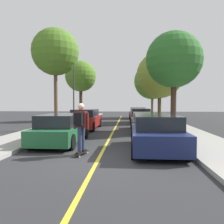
# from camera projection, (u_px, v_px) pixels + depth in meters

# --- Properties ---
(ground) EXTENTS (80.00, 80.00, 0.00)m
(ground) POSITION_uv_depth(u_px,v_px,m) (99.00, 158.00, 7.56)
(ground) COLOR #2D2D30
(center_line) EXTENTS (0.12, 39.20, 0.01)m
(center_line) POSITION_uv_depth(u_px,v_px,m) (109.00, 139.00, 11.55)
(center_line) COLOR gold
(center_line) RESTS_ON ground
(parked_car_left_nearest) EXTENTS (1.86, 4.31, 1.34)m
(parked_car_left_nearest) POSITION_uv_depth(u_px,v_px,m) (62.00, 129.00, 10.31)
(parked_car_left_nearest) COLOR #1E5B33
(parked_car_left_nearest) RESTS_ON ground
(parked_car_left_near) EXTENTS (1.90, 4.40, 1.39)m
(parked_car_left_near) POSITION_uv_depth(u_px,v_px,m) (85.00, 119.00, 15.97)
(parked_car_left_near) COLOR maroon
(parked_car_left_near) RESTS_ON ground
(parked_car_right_nearest) EXTENTS (2.00, 4.16, 1.38)m
(parked_car_right_nearest) POSITION_uv_depth(u_px,v_px,m) (156.00, 133.00, 8.72)
(parked_car_right_nearest) COLOR navy
(parked_car_right_nearest) RESTS_ON ground
(parked_car_right_near) EXTENTS (1.89, 4.58, 1.23)m
(parked_car_right_near) POSITION_uv_depth(u_px,v_px,m) (145.00, 122.00, 14.61)
(parked_car_right_near) COLOR #38383D
(parked_car_right_near) RESTS_ON ground
(parked_car_right_far) EXTENTS (1.94, 4.09, 1.33)m
(parked_car_right_far) POSITION_uv_depth(u_px,v_px,m) (140.00, 116.00, 20.44)
(parked_car_right_far) COLOR maroon
(parked_car_right_far) RESTS_ON ground
(parked_car_right_farthest) EXTENTS (2.00, 4.11, 1.29)m
(parked_car_right_farthest) POSITION_uv_depth(u_px,v_px,m) (138.00, 113.00, 26.51)
(parked_car_right_farthest) COLOR #38383D
(parked_car_right_farthest) RESTS_ON ground
(street_tree_left_nearest) EXTENTS (3.13, 3.13, 6.69)m
(street_tree_left_nearest) POSITION_uv_depth(u_px,v_px,m) (55.00, 52.00, 15.09)
(street_tree_left_nearest) COLOR brown
(street_tree_left_nearest) RESTS_ON sidewalk_left
(street_tree_left_near) EXTENTS (3.15, 3.15, 6.01)m
(street_tree_left_near) POSITION_uv_depth(u_px,v_px,m) (81.00, 77.00, 23.10)
(street_tree_left_near) COLOR #3D2D1E
(street_tree_left_near) RESTS_ON sidewalk_left
(street_tree_right_nearest) EXTENTS (3.64, 3.64, 6.34)m
(street_tree_right_nearest) POSITION_uv_depth(u_px,v_px,m) (174.00, 60.00, 14.64)
(street_tree_right_nearest) COLOR #3D2D1E
(street_tree_right_nearest) RESTS_ON sidewalk_right
(street_tree_right_near) EXTENTS (4.38, 4.38, 6.52)m
(street_tree_right_near) POSITION_uv_depth(u_px,v_px,m) (160.00, 75.00, 21.33)
(street_tree_right_near) COLOR #4C3823
(street_tree_right_near) RESTS_ON sidewalk_right
(street_tree_right_far) EXTENTS (4.49, 4.49, 6.63)m
(street_tree_right_far) POSITION_uv_depth(u_px,v_px,m) (152.00, 81.00, 27.91)
(street_tree_right_far) COLOR brown
(street_tree_right_far) RESTS_ON sidewalk_right
(fire_hydrant) EXTENTS (0.20, 0.20, 0.70)m
(fire_hydrant) POSITION_uv_depth(u_px,v_px,m) (171.00, 125.00, 13.61)
(fire_hydrant) COLOR #B2140F
(fire_hydrant) RESTS_ON sidewalk_right
(streetlamp) EXTENTS (0.36, 0.24, 5.23)m
(streetlamp) POSITION_uv_depth(u_px,v_px,m) (74.00, 88.00, 19.75)
(streetlamp) COLOR #38383D
(streetlamp) RESTS_ON sidewalk_left
(skateboard) EXTENTS (0.41, 0.87, 0.10)m
(skateboard) POSITION_uv_depth(u_px,v_px,m) (81.00, 153.00, 7.99)
(skateboard) COLOR black
(skateboard) RESTS_ON ground
(skateboarder) EXTENTS (0.59, 0.70, 1.74)m
(skateboarder) POSITION_uv_depth(u_px,v_px,m) (81.00, 124.00, 7.92)
(skateboarder) COLOR black
(skateboarder) RESTS_ON skateboard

